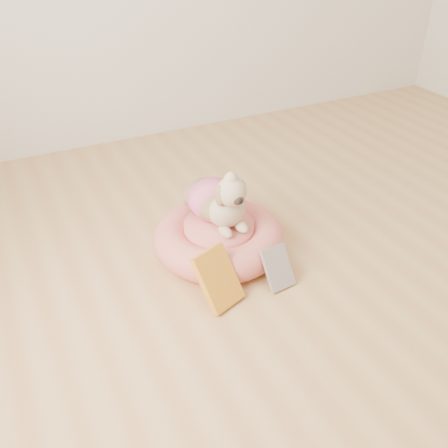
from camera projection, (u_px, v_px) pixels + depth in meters
name	position (u px, v px, depth m)	size (l,w,h in m)	color
pet_bed	(219.00, 238.00, 2.18)	(0.57, 0.57, 0.15)	#EF6D5D
dog	(218.00, 191.00, 2.09)	(0.26, 0.38, 0.28)	brown
book_yellow	(218.00, 278.00, 1.89)	(0.15, 0.03, 0.23)	gold
book_white	(278.00, 268.00, 1.99)	(0.11, 0.02, 0.17)	white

